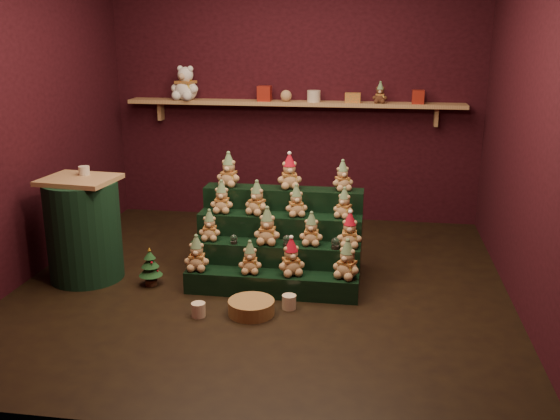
% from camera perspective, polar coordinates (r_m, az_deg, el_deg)
% --- Properties ---
extents(ground, '(4.00, 4.00, 0.00)m').
position_cam_1_polar(ground, '(5.26, -1.60, -6.85)').
color(ground, black).
rests_on(ground, ground).
extents(back_wall, '(4.00, 0.10, 2.80)m').
position_cam_1_polar(back_wall, '(6.90, 1.42, 10.73)').
color(back_wall, black).
rests_on(back_wall, ground).
extents(front_wall, '(4.00, 0.10, 2.80)m').
position_cam_1_polar(front_wall, '(2.93, -9.05, 2.90)').
color(front_wall, black).
rests_on(front_wall, ground).
extents(left_wall, '(0.10, 4.00, 2.80)m').
position_cam_1_polar(left_wall, '(5.63, -22.94, 8.21)').
color(left_wall, black).
rests_on(left_wall, ground).
extents(right_wall, '(0.10, 4.00, 2.80)m').
position_cam_1_polar(right_wall, '(4.94, 22.54, 7.30)').
color(right_wall, black).
rests_on(right_wall, ground).
extents(back_shelf, '(3.60, 0.26, 0.24)m').
position_cam_1_polar(back_shelf, '(6.73, 1.22, 9.69)').
color(back_shelf, tan).
rests_on(back_shelf, ground).
extents(riser_tier_front, '(1.40, 0.22, 0.18)m').
position_cam_1_polar(riser_tier_front, '(5.05, -0.81, -6.77)').
color(riser_tier_front, black).
rests_on(riser_tier_front, ground).
extents(riser_tier_midfront, '(1.40, 0.22, 0.36)m').
position_cam_1_polar(riser_tier_midfront, '(5.22, -0.41, -4.93)').
color(riser_tier_midfront, black).
rests_on(riser_tier_midfront, ground).
extents(riser_tier_midback, '(1.40, 0.22, 0.54)m').
position_cam_1_polar(riser_tier_midback, '(5.39, -0.04, -3.20)').
color(riser_tier_midback, black).
rests_on(riser_tier_midback, ground).
extents(riser_tier_back, '(1.40, 0.22, 0.72)m').
position_cam_1_polar(riser_tier_back, '(5.57, 0.31, -1.58)').
color(riser_tier_back, black).
rests_on(riser_tier_back, ground).
extents(teddy_0, '(0.22, 0.20, 0.28)m').
position_cam_1_polar(teddy_0, '(5.09, -7.63, -3.93)').
color(teddy_0, tan).
rests_on(teddy_0, riser_tier_front).
extents(teddy_1, '(0.21, 0.19, 0.26)m').
position_cam_1_polar(teddy_1, '(4.99, -2.75, -4.35)').
color(teddy_1, tan).
rests_on(teddy_1, riser_tier_front).
extents(teddy_2, '(0.27, 0.26, 0.30)m').
position_cam_1_polar(teddy_2, '(4.95, 1.02, -4.30)').
color(teddy_2, tan).
rests_on(teddy_2, riser_tier_front).
extents(teddy_3, '(0.28, 0.27, 0.31)m').
position_cam_1_polar(teddy_3, '(4.91, 6.16, -4.51)').
color(teddy_3, tan).
rests_on(teddy_3, riser_tier_front).
extents(teddy_4, '(0.20, 0.18, 0.25)m').
position_cam_1_polar(teddy_4, '(5.23, -6.45, -1.40)').
color(teddy_4, tan).
rests_on(teddy_4, riser_tier_midfront).
extents(teddy_5, '(0.22, 0.19, 0.30)m').
position_cam_1_polar(teddy_5, '(5.10, -1.17, -1.47)').
color(teddy_5, tan).
rests_on(teddy_5, riser_tier_midfront).
extents(teddy_6, '(0.19, 0.17, 0.27)m').
position_cam_1_polar(teddy_6, '(5.09, 2.88, -1.75)').
color(teddy_6, tan).
rests_on(teddy_6, riser_tier_midfront).
extents(teddy_7, '(0.21, 0.19, 0.28)m').
position_cam_1_polar(teddy_7, '(5.06, 6.39, -1.84)').
color(teddy_7, tan).
rests_on(teddy_7, riser_tier_midfront).
extents(teddy_8, '(0.21, 0.19, 0.27)m').
position_cam_1_polar(teddy_8, '(5.36, -5.35, 1.19)').
color(teddy_8, tan).
rests_on(teddy_8, riser_tier_midback).
extents(teddy_9, '(0.26, 0.25, 0.28)m').
position_cam_1_polar(teddy_9, '(5.29, -2.12, 1.11)').
color(teddy_9, tan).
rests_on(teddy_9, riser_tier_midback).
extents(teddy_10, '(0.23, 0.22, 0.26)m').
position_cam_1_polar(teddy_10, '(5.25, 1.49, 0.85)').
color(teddy_10, tan).
rests_on(teddy_10, riser_tier_midback).
extents(teddy_11, '(0.23, 0.22, 0.25)m').
position_cam_1_polar(teddy_11, '(5.22, 5.90, 0.63)').
color(teddy_11, tan).
rests_on(teddy_11, riser_tier_midback).
extents(teddy_12, '(0.24, 0.22, 0.30)m').
position_cam_1_polar(teddy_12, '(5.52, -4.71, 3.69)').
color(teddy_12, tan).
rests_on(teddy_12, riser_tier_back).
extents(teddy_13, '(0.26, 0.24, 0.30)m').
position_cam_1_polar(teddy_13, '(5.43, 0.86, 3.54)').
color(teddy_13, tan).
rests_on(teddy_13, riser_tier_back).
extents(teddy_14, '(0.23, 0.22, 0.26)m').
position_cam_1_polar(teddy_14, '(5.40, 5.74, 3.15)').
color(teddy_14, tan).
rests_on(teddy_14, riser_tier_back).
extents(snow_globe_a, '(0.06, 0.06, 0.08)m').
position_cam_1_polar(snow_globe_a, '(5.15, -4.24, -2.67)').
color(snow_globe_a, black).
rests_on(snow_globe_a, riser_tier_midfront).
extents(snow_globe_b, '(0.07, 0.07, 0.10)m').
position_cam_1_polar(snow_globe_b, '(5.07, 0.65, -2.82)').
color(snow_globe_b, black).
rests_on(snow_globe_b, riser_tier_midfront).
extents(snow_globe_c, '(0.07, 0.07, 0.10)m').
position_cam_1_polar(snow_globe_c, '(5.03, 5.10, -3.04)').
color(snow_globe_c, black).
rests_on(snow_globe_c, riser_tier_midfront).
extents(side_table, '(0.62, 0.62, 0.89)m').
position_cam_1_polar(side_table, '(5.51, -17.51, -1.68)').
color(side_table, tan).
rests_on(side_table, ground).
extents(table_ornament, '(0.09, 0.09, 0.07)m').
position_cam_1_polar(table_ornament, '(5.48, -17.48, 3.46)').
color(table_ornament, beige).
rests_on(table_ornament, side_table).
extents(mini_christmas_tree, '(0.20, 0.20, 0.33)m').
position_cam_1_polar(mini_christmas_tree, '(5.31, -11.77, -5.10)').
color(mini_christmas_tree, '#432717').
rests_on(mini_christmas_tree, ground).
extents(mug_left, '(0.11, 0.11, 0.11)m').
position_cam_1_polar(mug_left, '(4.74, -7.47, -9.03)').
color(mug_left, beige).
rests_on(mug_left, ground).
extents(mug_right, '(0.11, 0.11, 0.11)m').
position_cam_1_polar(mug_right, '(4.82, 0.84, -8.40)').
color(mug_right, beige).
rests_on(mug_right, ground).
extents(wicker_basket, '(0.46, 0.46, 0.11)m').
position_cam_1_polar(wicker_basket, '(4.74, -2.64, -8.87)').
color(wicker_basket, olive).
rests_on(wicker_basket, ground).
extents(white_bear, '(0.39, 0.36, 0.46)m').
position_cam_1_polar(white_bear, '(6.93, -8.63, 11.81)').
color(white_bear, white).
rests_on(white_bear, back_shelf).
extents(brown_bear, '(0.16, 0.14, 0.21)m').
position_cam_1_polar(brown_bear, '(6.63, 9.14, 10.53)').
color(brown_bear, '#4D2A19').
rests_on(brown_bear, back_shelf).
extents(gift_tin_red_a, '(0.14, 0.14, 0.16)m').
position_cam_1_polar(gift_tin_red_a, '(6.75, -1.42, 10.60)').
color(gift_tin_red_a, maroon).
rests_on(gift_tin_red_a, back_shelf).
extents(gift_tin_cream, '(0.14, 0.14, 0.12)m').
position_cam_1_polar(gift_tin_cream, '(6.68, 3.11, 10.35)').
color(gift_tin_cream, beige).
rests_on(gift_tin_cream, back_shelf).
extents(gift_tin_red_b, '(0.12, 0.12, 0.14)m').
position_cam_1_polar(gift_tin_red_b, '(6.65, 12.50, 10.07)').
color(gift_tin_red_b, maroon).
rests_on(gift_tin_red_b, back_shelf).
extents(shelf_plush_ball, '(0.12, 0.12, 0.12)m').
position_cam_1_polar(shelf_plush_ball, '(6.71, 0.56, 10.41)').
color(shelf_plush_ball, tan).
rests_on(shelf_plush_ball, back_shelf).
extents(scarf_gift_box, '(0.16, 0.10, 0.10)m').
position_cam_1_polar(scarf_gift_box, '(6.65, 6.67, 10.16)').
color(scarf_gift_box, orange).
rests_on(scarf_gift_box, back_shelf).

